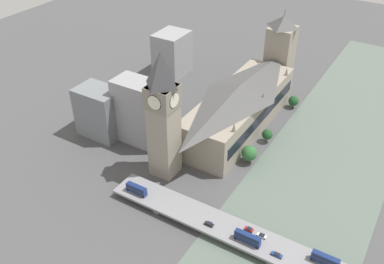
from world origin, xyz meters
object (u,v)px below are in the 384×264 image
Objects in this scene: double_decker_bus_lead at (136,189)px; car_southbound_mid at (277,255)px; car_northbound_mid at (209,224)px; double_decker_bus_mid at (247,238)px; parliament_hall at (240,106)px; double_decker_bus_rear at (325,259)px; victoria_tower at (280,53)px; car_southbound_lead at (249,229)px; car_northbound_lead at (262,235)px; clock_tower at (163,113)px; road_bridge at (276,250)px.

double_decker_bus_lead reaches higher than car_southbound_mid.
double_decker_bus_mid is at bearing 179.68° from car_northbound_mid.
parliament_hall reaches higher than double_decker_bus_rear.
double_decker_bus_rear is at bearing 118.88° from victoria_tower.
car_southbound_mid is (-15.51, 6.76, -0.02)m from car_southbound_lead.
car_northbound_lead is (27.20, -0.03, -1.91)m from double_decker_bus_rear.
car_northbound_mid is at bearing 148.17° from clock_tower.
double_decker_bus_lead is at bearing -0.15° from car_northbound_mid.
victoria_tower is at bearing -68.01° from car_southbound_mid.
double_decker_bus_lead is at bearing 80.68° from parliament_hall.
clock_tower reaches higher than car_northbound_mid.
clock_tower reaches higher than double_decker_bus_lead.
car_southbound_lead reaches higher than car_southbound_mid.
car_northbound_mid is (18.48, -0.10, -1.89)m from double_decker_bus_mid.
clock_tower is 70.13m from double_decker_bus_mid.
double_decker_bus_rear reaches higher than car_southbound_lead.
double_decker_bus_rear is (-75.95, 77.34, -7.82)m from parliament_hall.
clock_tower is 80.67m from road_bridge.
car_northbound_lead is (-62.54, 18.93, -31.43)m from clock_tower.
road_bridge is at bearing 159.32° from car_northbound_lead.
car_southbound_mid is at bearing 178.79° from double_decker_bus_mid.
clock_tower is at bearing -17.28° from road_bridge.
car_southbound_mid is (-9.37, 6.32, 0.03)m from car_northbound_lead.
car_northbound_lead is 23.25m from car_northbound_mid.
double_decker_bus_rear is at bearing 179.19° from car_southbound_lead.
double_decker_bus_lead is 39.96m from car_northbound_mid.
car_southbound_lead is (-42.68, 137.36, -20.68)m from victoria_tower.
double_decker_bus_lead is at bearing -0.39° from car_southbound_mid.
victoria_tower is 147.65m from car_northbound_lead.
car_southbound_mid is at bearing 156.45° from car_southbound_lead.
road_bridge is 14.41m from car_southbound_lead.
victoria_tower is 4.68× the size of double_decker_bus_mid.
double_decker_bus_lead is (13.59, 143.62, -18.81)m from victoria_tower.
car_southbound_mid is at bearing 146.03° from car_northbound_lead.
clock_tower reaches higher than victoria_tower.
double_decker_bus_lead is 58.40m from double_decker_bus_mid.
double_decker_bus_mid is 7.50m from car_northbound_lead.
car_northbound_lead is (-48.75, 77.31, -9.73)m from parliament_hall.
victoria_tower is 145.49m from double_decker_bus_lead.
car_southbound_lead is at bearing -0.81° from double_decker_bus_rear.
car_northbound_mid is at bearing -0.32° from double_decker_bus_mid.
double_decker_bus_mid is (-58.54, 24.97, -29.46)m from clock_tower.
double_decker_bus_lead reaches higher than car_northbound_mid.
double_decker_bus_lead is (70.20, 2.88, 3.36)m from road_bridge.
car_northbound_lead is at bearing -0.06° from double_decker_bus_rear.
double_decker_bus_mid is at bearing 56.45° from car_northbound_lead.
parliament_hall is 108.68m from double_decker_bus_rear.
double_decker_bus_lead is 2.59× the size of car_northbound_mid.
clock_tower is 17.76× the size of car_southbound_lead.
double_decker_bus_mid is 18.58m from car_northbound_mid.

